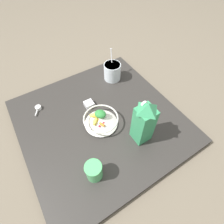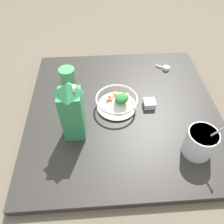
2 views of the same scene
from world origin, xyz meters
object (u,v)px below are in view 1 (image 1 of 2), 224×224
Objects in this scene: fruit_bowl at (101,120)px; yogurt_tub at (112,71)px; milk_carton at (144,122)px; drinking_cup at (94,171)px; spice_jar at (89,104)px.

fruit_bowl is 0.98× the size of yogurt_tub.
milk_carton is at bearing 126.55° from fruit_bowl.
fruit_bowl is at bearing -125.88° from drinking_cup.
spice_jar is (-0.20, -0.44, -0.04)m from drinking_cup.
yogurt_tub is at bearing -131.76° from fruit_bowl.
yogurt_tub is 3.80× the size of spice_jar.
yogurt_tub is 1.93× the size of drinking_cup.
drinking_cup is at bearing 9.12° from milk_carton.
drinking_cup reaches higher than fruit_bowl.
spice_jar is (0.15, -0.38, -0.14)m from milk_carton.
drinking_cup is (0.35, 0.06, -0.09)m from milk_carton.
fruit_bowl reaches higher than spice_jar.
milk_carton reaches higher than drinking_cup.
spice_jar is at bearing 28.71° from yogurt_tub.
drinking_cup is (0.49, 0.60, -0.01)m from yogurt_tub.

